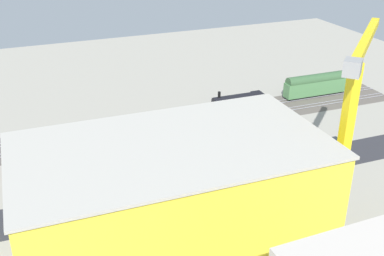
{
  "coord_description": "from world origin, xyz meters",
  "views": [
    {
      "loc": [
        28.21,
        74.2,
        46.97
      ],
      "look_at": [
        -1.29,
        0.5,
        9.2
      ],
      "focal_mm": 44.33,
      "sensor_mm": 36.0,
      "label": 1
    }
  ],
  "objects_px": {
    "parked_car_2": "(276,154)",
    "traffic_light": "(170,157)",
    "street_tree_0": "(172,181)",
    "street_tree_1": "(235,170)",
    "parked_car_0": "(333,143)",
    "parked_car_4": "(212,167)",
    "passenger_coach": "(315,85)",
    "tower_crane": "(348,127)",
    "box_truck_0": "(145,199)",
    "street_tree_2": "(250,166)",
    "parked_car_1": "(305,148)",
    "box_truck_2": "(126,200)",
    "platform_canopy_near": "(136,129)",
    "construction_building": "(173,212)",
    "parked_car_3": "(246,162)",
    "box_truck_1": "(233,185)",
    "parked_car_5": "(179,175)",
    "locomotive": "(240,101)"
  },
  "relations": [
    {
      "from": "parked_car_2",
      "to": "box_truck_0",
      "type": "height_order",
      "value": "box_truck_0"
    },
    {
      "from": "parked_car_0",
      "to": "construction_building",
      "type": "relative_size",
      "value": 0.11
    },
    {
      "from": "street_tree_0",
      "to": "street_tree_1",
      "type": "relative_size",
      "value": 1.11
    },
    {
      "from": "parked_car_0",
      "to": "parked_car_1",
      "type": "height_order",
      "value": "parked_car_0"
    },
    {
      "from": "tower_crane",
      "to": "street_tree_0",
      "type": "distance_m",
      "value": 29.53
    },
    {
      "from": "platform_canopy_near",
      "to": "box_truck_2",
      "type": "bearing_deg",
      "value": 69.82
    },
    {
      "from": "tower_crane",
      "to": "box_truck_0",
      "type": "bearing_deg",
      "value": -33.93
    },
    {
      "from": "parked_car_3",
      "to": "parked_car_4",
      "type": "height_order",
      "value": "parked_car_3"
    },
    {
      "from": "parked_car_2",
      "to": "street_tree_1",
      "type": "xyz_separation_m",
      "value": [
        13.88,
        8.69,
        3.99
      ]
    },
    {
      "from": "parked_car_1",
      "to": "street_tree_1",
      "type": "relative_size",
      "value": 0.69
    },
    {
      "from": "box_truck_2",
      "to": "traffic_light",
      "type": "bearing_deg",
      "value": -145.49
    },
    {
      "from": "street_tree_0",
      "to": "passenger_coach",
      "type": "bearing_deg",
      "value": -146.92
    },
    {
      "from": "parked_car_1",
      "to": "box_truck_2",
      "type": "bearing_deg",
      "value": 8.46
    },
    {
      "from": "parked_car_2",
      "to": "parked_car_3",
      "type": "relative_size",
      "value": 1.01
    },
    {
      "from": "box_truck_0",
      "to": "street_tree_1",
      "type": "relative_size",
      "value": 1.35
    },
    {
      "from": "parked_car_0",
      "to": "parked_car_3",
      "type": "bearing_deg",
      "value": 1.4
    },
    {
      "from": "parked_car_4",
      "to": "traffic_light",
      "type": "distance_m",
      "value": 8.83
    },
    {
      "from": "parked_car_3",
      "to": "parked_car_0",
      "type": "bearing_deg",
      "value": -178.6
    },
    {
      "from": "passenger_coach",
      "to": "street_tree_0",
      "type": "distance_m",
      "value": 63.12
    },
    {
      "from": "construction_building",
      "to": "tower_crane",
      "type": "height_order",
      "value": "tower_crane"
    },
    {
      "from": "locomotive",
      "to": "box_truck_1",
      "type": "xyz_separation_m",
      "value": [
        18.9,
        34.27,
        -0.21
      ]
    },
    {
      "from": "parked_car_2",
      "to": "parked_car_4",
      "type": "height_order",
      "value": "parked_car_4"
    },
    {
      "from": "parked_car_2",
      "to": "traffic_light",
      "type": "distance_m",
      "value": 22.79
    },
    {
      "from": "parked_car_3",
      "to": "box_truck_2",
      "type": "distance_m",
      "value": 26.14
    },
    {
      "from": "parked_car_0",
      "to": "parked_car_4",
      "type": "distance_m",
      "value": 28.15
    },
    {
      "from": "box_truck_1",
      "to": "traffic_light",
      "type": "relative_size",
      "value": 1.58
    },
    {
      "from": "box_truck_1",
      "to": "street_tree_2",
      "type": "relative_size",
      "value": 1.31
    },
    {
      "from": "parked_car_5",
      "to": "box_truck_1",
      "type": "xyz_separation_m",
      "value": [
        -7.43,
        7.95,
        0.86
      ]
    },
    {
      "from": "parked_car_2",
      "to": "street_tree_0",
      "type": "xyz_separation_m",
      "value": [
        25.69,
        8.78,
        4.44
      ]
    },
    {
      "from": "passenger_coach",
      "to": "parked_car_4",
      "type": "distance_m",
      "value": 49.06
    },
    {
      "from": "parked_car_2",
      "to": "street_tree_2",
      "type": "bearing_deg",
      "value": 37.9
    },
    {
      "from": "parked_car_0",
      "to": "parked_car_2",
      "type": "bearing_deg",
      "value": -1.58
    },
    {
      "from": "parked_car_3",
      "to": "passenger_coach",
      "type": "bearing_deg",
      "value": -142.43
    },
    {
      "from": "parked_car_1",
      "to": "platform_canopy_near",
      "type": "bearing_deg",
      "value": -25.41
    },
    {
      "from": "parked_car_5",
      "to": "street_tree_1",
      "type": "height_order",
      "value": "street_tree_1"
    },
    {
      "from": "passenger_coach",
      "to": "box_truck_0",
      "type": "xyz_separation_m",
      "value": [
        57.23,
        32.81,
        -1.65
      ]
    },
    {
      "from": "parked_car_2",
      "to": "construction_building",
      "type": "height_order",
      "value": "construction_building"
    },
    {
      "from": "parked_car_2",
      "to": "box_truck_2",
      "type": "bearing_deg",
      "value": 10.47
    },
    {
      "from": "box_truck_0",
      "to": "box_truck_2",
      "type": "bearing_deg",
      "value": -20.52
    },
    {
      "from": "tower_crane",
      "to": "traffic_light",
      "type": "height_order",
      "value": "tower_crane"
    },
    {
      "from": "street_tree_2",
      "to": "parked_car_0",
      "type": "bearing_deg",
      "value": -161.99
    },
    {
      "from": "parked_car_4",
      "to": "box_truck_2",
      "type": "bearing_deg",
      "value": 17.55
    },
    {
      "from": "traffic_light",
      "to": "parked_car_5",
      "type": "bearing_deg",
      "value": 121.34
    },
    {
      "from": "parked_car_0",
      "to": "parked_car_3",
      "type": "distance_m",
      "value": 21.04
    },
    {
      "from": "parked_car_2",
      "to": "traffic_light",
      "type": "xyz_separation_m",
      "value": [
        22.53,
        -1.06,
        3.3
      ]
    },
    {
      "from": "parked_car_0",
      "to": "construction_building",
      "type": "xyz_separation_m",
      "value": [
        44.33,
        22.94,
        9.0
      ]
    },
    {
      "from": "locomotive",
      "to": "parked_car_2",
      "type": "bearing_deg",
      "value": 79.26
    },
    {
      "from": "locomotive",
      "to": "box_truck_0",
      "type": "distance_m",
      "value": 47.92
    },
    {
      "from": "platform_canopy_near",
      "to": "construction_building",
      "type": "height_order",
      "value": "construction_building"
    },
    {
      "from": "passenger_coach",
      "to": "box_truck_0",
      "type": "height_order",
      "value": "passenger_coach"
    }
  ]
}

